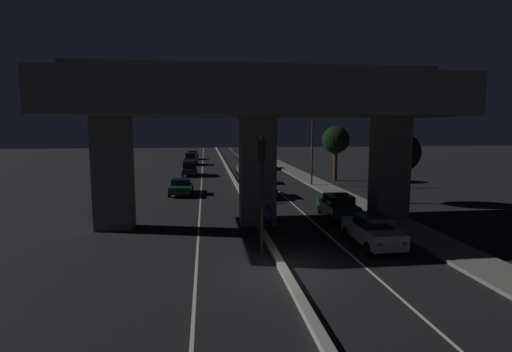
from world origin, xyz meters
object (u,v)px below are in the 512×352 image
motorcycle_white_filtering_mid (258,196)px  car_silver_lead (372,231)px  car_dark_red_third (263,187)px  motorcycle_black_filtering_near (269,220)px  traffic_light_left_of_median (262,175)px  car_dark_blue_third_oncoming (191,159)px  car_black_sixth (264,164)px  car_dark_green_second (338,206)px  car_dark_green_lead_oncoming (181,186)px  car_black_fourth_oncoming (193,155)px  car_grey_fourth (251,174)px  car_dark_blue_second_oncoming (190,168)px  street_lamp (309,140)px  pedestrian_on_sidewalk (375,199)px  car_grey_fifth (245,168)px

motorcycle_white_filtering_mid → car_silver_lead: bearing=-158.6°
car_dark_red_third → motorcycle_black_filtering_near: bearing=170.8°
traffic_light_left_of_median → motorcycle_white_filtering_mid: 12.88m
car_dark_blue_third_oncoming → motorcycle_black_filtering_near: 41.27m
car_black_sixth → car_dark_green_second: bearing=-178.7°
car_silver_lead → motorcycle_white_filtering_mid: 12.51m
traffic_light_left_of_median → car_dark_green_lead_oncoming: traffic_light_left_of_median is taller
car_dark_red_third → car_black_fourth_oncoming: (-7.08, 40.42, -0.03)m
car_dark_red_third → motorcycle_white_filtering_mid: bearing=162.3°
car_grey_fourth → car_dark_blue_third_oncoming: 22.33m
car_dark_green_second → car_dark_red_third: bearing=25.6°
traffic_light_left_of_median → car_black_fourth_oncoming: size_ratio=1.36×
car_grey_fourth → car_dark_blue_third_oncoming: car_dark_blue_third_oncoming is taller
car_dark_blue_second_oncoming → car_dark_blue_third_oncoming: bearing=179.5°
car_silver_lead → car_dark_blue_second_oncoming: size_ratio=0.93×
street_lamp → car_dark_blue_second_oncoming: size_ratio=1.71×
car_grey_fourth → traffic_light_left_of_median: bearing=175.7°
motorcycle_black_filtering_near → car_dark_blue_second_oncoming: bearing=12.5°
car_dark_green_second → car_black_sixth: car_dark_green_second is taller
car_dark_blue_third_oncoming → pedestrian_on_sidewalk: size_ratio=2.57×
car_dark_green_lead_oncoming → car_black_fourth_oncoming: (-0.17, 38.40, 0.10)m
car_grey_fifth → car_dark_green_lead_oncoming: (-6.92, -13.71, -0.17)m
motorcycle_black_filtering_near → motorcycle_white_filtering_mid: (0.48, 8.31, -0.04)m
car_silver_lead → car_dark_blue_second_oncoming: bearing=17.9°
car_dark_green_second → car_dark_blue_second_oncoming: car_dark_blue_second_oncoming is taller
car_grey_fourth → car_dark_green_second: bearing=-166.5°
car_grey_fourth → pedestrian_on_sidewalk: size_ratio=2.37×
traffic_light_left_of_median → car_dark_green_lead_oncoming: bearing=105.0°
car_dark_green_second → car_dark_red_third: car_dark_red_third is taller
car_dark_green_second → car_grey_fifth: (-3.67, 24.23, 0.08)m
traffic_light_left_of_median → car_black_sixth: bearing=81.3°
street_lamp → car_dark_green_lead_oncoming: street_lamp is taller
car_dark_blue_third_oncoming → pedestrian_on_sidewalk: 39.94m
car_dark_green_lead_oncoming → motorcycle_white_filtering_mid: 7.89m
car_silver_lead → car_grey_fourth: 23.41m
car_grey_fourth → motorcycle_black_filtering_near: car_grey_fourth is taller
car_silver_lead → car_black_fourth_oncoming: bearing=10.3°
car_dark_red_third → car_dark_blue_second_oncoming: 17.01m
traffic_light_left_of_median → car_grey_fourth: (2.23, 23.75, -2.80)m
car_dark_red_third → car_grey_fourth: (-0.04, 8.39, 0.09)m
traffic_light_left_of_median → car_grey_fourth: 24.02m
car_black_sixth → car_dark_blue_third_oncoming: bearing=55.9°
street_lamp → motorcycle_white_filtering_mid: (-6.23, -8.43, -4.01)m
street_lamp → pedestrian_on_sidewalk: (1.00, -13.48, -3.56)m
car_dark_green_lead_oncoming → motorcycle_black_filtering_near: size_ratio=2.25×
car_grey_fourth → car_dark_red_third: bearing=-178.6°
car_dark_green_second → pedestrian_on_sidewalk: 2.81m
street_lamp → pedestrian_on_sidewalk: size_ratio=4.37×
car_dark_green_lead_oncoming → car_dark_red_third: bearing=74.4°
car_black_sixth → car_black_fourth_oncoming: (-10.55, 18.12, 0.05)m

